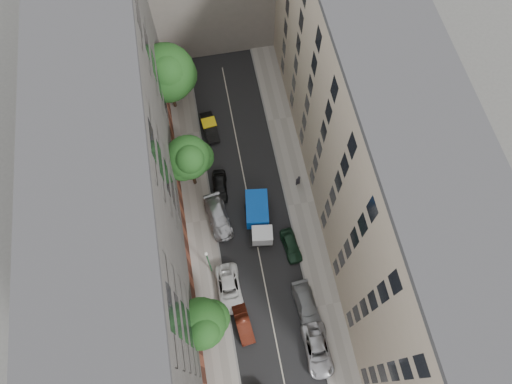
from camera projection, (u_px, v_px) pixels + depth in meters
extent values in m
plane|color=#4C4C49|center=(251.00, 213.00, 48.94)|extent=(120.00, 120.00, 0.00)
cube|color=black|center=(251.00, 213.00, 48.93)|extent=(8.00, 44.00, 0.02)
cube|color=gray|center=(200.00, 221.00, 48.45)|extent=(3.00, 44.00, 0.15)
cube|color=gray|center=(301.00, 204.00, 49.29)|extent=(3.00, 44.00, 0.15)
cube|color=#484543|center=(123.00, 192.00, 38.98)|extent=(8.00, 44.00, 20.00)
cube|color=tan|center=(371.00, 150.00, 40.64)|extent=(8.00, 44.00, 20.00)
cube|color=black|center=(259.00, 221.00, 47.94)|extent=(2.92, 5.83, 0.31)
cube|color=silver|center=(262.00, 236.00, 46.30)|extent=(2.28, 1.92, 1.76)
cube|color=blue|center=(257.00, 209.00, 47.33)|extent=(2.77, 4.00, 1.86)
cylinder|color=black|center=(253.00, 241.00, 47.20)|extent=(0.29, 0.87, 0.87)
cylinder|color=black|center=(271.00, 237.00, 47.35)|extent=(0.29, 0.87, 0.87)
cylinder|color=black|center=(247.00, 209.00, 48.66)|extent=(0.29, 0.87, 0.87)
cylinder|color=black|center=(265.00, 206.00, 48.81)|extent=(0.29, 0.87, 0.87)
imported|color=#4C1A0F|center=(243.00, 324.00, 43.57)|extent=(1.76, 3.99, 1.27)
imported|color=silver|center=(229.00, 289.00, 44.89)|extent=(2.34, 5.08, 1.41)
imported|color=#B6B6BB|center=(218.00, 217.00, 47.90)|extent=(2.81, 5.44, 1.51)
imported|color=black|center=(220.00, 186.00, 49.49)|extent=(1.91, 4.01, 1.32)
imported|color=black|center=(210.00, 127.00, 52.53)|extent=(1.84, 4.20, 1.34)
imported|color=#B0B0B4|center=(318.00, 350.00, 42.53)|extent=(2.42, 5.16, 1.43)
imported|color=slate|center=(306.00, 305.00, 44.23)|extent=(2.33, 4.95, 1.40)
imported|color=black|center=(291.00, 246.00, 46.76)|extent=(1.93, 3.93, 1.29)
cylinder|color=#382619|center=(205.00, 330.00, 42.63)|extent=(0.36, 0.36, 2.50)
cylinder|color=#382619|center=(203.00, 326.00, 40.68)|extent=(0.24, 0.24, 1.78)
sphere|color=#194C1A|center=(201.00, 324.00, 39.08)|extent=(4.49, 4.49, 4.49)
sphere|color=#194C1A|center=(211.00, 318.00, 40.09)|extent=(3.37, 3.37, 3.37)
sphere|color=#194C1A|center=(194.00, 332.00, 39.29)|extent=(3.15, 3.15, 3.15)
sphere|color=#194C1A|center=(203.00, 331.00, 37.93)|extent=(2.92, 2.92, 2.92)
cylinder|color=#382619|center=(194.00, 177.00, 48.94)|extent=(0.36, 0.36, 2.83)
cylinder|color=#382619|center=(191.00, 167.00, 46.72)|extent=(0.24, 0.24, 2.02)
sphere|color=#194C1A|center=(188.00, 157.00, 44.91)|extent=(4.48, 4.48, 4.48)
sphere|color=#194C1A|center=(198.00, 157.00, 46.03)|extent=(3.36, 3.36, 3.36)
sphere|color=#194C1A|center=(182.00, 166.00, 45.18)|extent=(3.13, 3.13, 3.13)
sphere|color=#194C1A|center=(190.00, 159.00, 43.65)|extent=(2.91, 2.91, 2.91)
cylinder|color=#382619|center=(173.00, 98.00, 53.04)|extent=(0.36, 0.36, 2.94)
cylinder|color=#382619|center=(170.00, 85.00, 50.74)|extent=(0.24, 0.24, 2.10)
sphere|color=#194C1A|center=(166.00, 73.00, 48.86)|extent=(6.35, 6.35, 6.35)
sphere|color=#194C1A|center=(176.00, 75.00, 50.01)|extent=(4.77, 4.77, 4.77)
sphere|color=#194C1A|center=(161.00, 81.00, 49.15)|extent=(4.45, 4.45, 4.45)
sphere|color=#194C1A|center=(167.00, 72.00, 47.56)|extent=(4.13, 4.13, 4.13)
cylinder|color=#1C6230|center=(209.00, 263.00, 43.49)|extent=(0.14, 0.14, 5.92)
sphere|color=silver|center=(206.00, 254.00, 40.70)|extent=(0.36, 0.36, 0.36)
imported|color=black|center=(298.00, 181.00, 49.33)|extent=(0.78, 0.65, 1.82)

